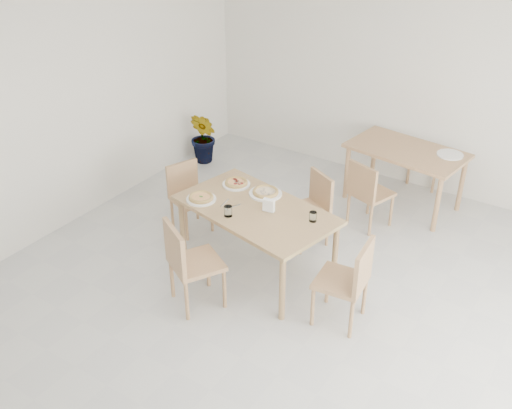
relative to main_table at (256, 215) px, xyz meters
The scene contains 21 objects.
main_table is the anchor object (origin of this frame).
chair_south 0.88m from the main_table, 104.13° to the right, with size 0.61×0.61×0.91m.
chair_north 0.86m from the main_table, 75.35° to the left, with size 0.55×0.55×0.82m.
chair_west 1.18m from the main_table, 166.30° to the left, with size 0.51×0.51×0.80m.
chair_east 1.20m from the main_table, 10.97° to the right, with size 0.48×0.48×0.88m.
plate_margherita 0.59m from the main_table, 162.86° to the right, with size 0.31×0.31×0.02m, color white.
plate_mushroom 0.31m from the main_table, 104.44° to the left, with size 0.34×0.34×0.02m, color white.
plate_pepperoni 0.54m from the main_table, 147.06° to the left, with size 0.30×0.30×0.02m, color white.
pizza_margherita 0.60m from the main_table, 162.86° to the right, with size 0.33×0.33×0.03m.
pizza_mushroom 0.32m from the main_table, 104.44° to the left, with size 0.31×0.31×0.03m.
pizza_pepperoni 0.54m from the main_table, 147.06° to the left, with size 0.30×0.30×0.03m.
tumbler_a 0.34m from the main_table, 117.38° to the right, with size 0.08×0.08×0.11m, color white.
tumbler_b 0.61m from the main_table, ahead, with size 0.07×0.07×0.10m, color white.
napkin_holder 0.20m from the main_table, ahead, with size 0.13×0.08×0.14m.
fork_a 0.23m from the main_table, 152.76° to the right, with size 0.01×0.17×0.01m, color silver.
fork_b 0.34m from the main_table, 163.27° to the right, with size 0.01×0.17×0.01m, color silver.
second_table 2.30m from the main_table, 71.19° to the left, with size 1.46×0.95×0.75m.
chair_back_s 1.55m from the main_table, 67.36° to the left, with size 0.52×0.52×0.84m.
chair_back_n 3.09m from the main_table, 74.16° to the left, with size 0.49×0.49×0.86m.
plate_empty 2.60m from the main_table, 61.87° to the left, with size 0.31×0.31×0.02m, color white.
potted_plant 2.69m from the main_table, 139.37° to the left, with size 0.43×0.34×0.77m, color #22621D.
Camera 1 is at (2.24, -3.57, 3.78)m, focal length 42.00 mm.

